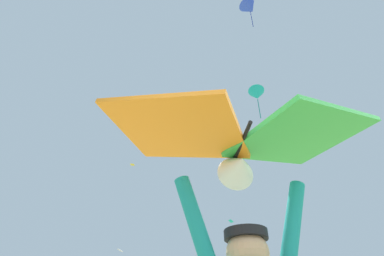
{
  "coord_description": "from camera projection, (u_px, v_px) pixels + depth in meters",
  "views": [
    {
      "loc": [
        -1.01,
        -1.49,
        1.1
      ],
      "look_at": [
        -0.34,
        1.4,
        3.24
      ],
      "focal_mm": 28.1,
      "sensor_mm": 36.0,
      "label": 1
    }
  ],
  "objects": [
    {
      "name": "distant_kite_teal_high_right",
      "position": [
        257.0,
        95.0,
        17.83
      ],
      "size": [
        1.16,
        1.21,
        2.25
      ],
      "color": "#19B2AD"
    },
    {
      "name": "distant_kite_blue_far_center",
      "position": [
        250.0,
        8.0,
        18.79
      ],
      "size": [
        1.65,
        1.48,
        2.54
      ],
      "color": "blue"
    },
    {
      "name": "held_stunt_kite",
      "position": [
        239.0,
        142.0,
        1.92
      ],
      "size": [
        1.79,
        1.04,
        0.4
      ],
      "color": "black"
    },
    {
      "name": "distant_kite_teal_mid_right",
      "position": [
        131.0,
        110.0,
        21.63
      ],
      "size": [
        1.21,
        1.27,
        1.95
      ],
      "color": "#19B2AD"
    },
    {
      "name": "distant_kite_white_overhead_distant",
      "position": [
        120.0,
        250.0,
        26.77
      ],
      "size": [
        0.7,
        0.74,
        0.33
      ],
      "color": "white"
    },
    {
      "name": "distant_kite_teal_high_left",
      "position": [
        231.0,
        221.0,
        31.65
      ],
      "size": [
        0.53,
        0.58,
        0.33
      ],
      "color": "#19B2AD"
    },
    {
      "name": "distant_kite_yellow_mid_left",
      "position": [
        132.0,
        164.0,
        36.92
      ],
      "size": [
        0.67,
        0.67,
        0.16
      ],
      "color": "yellow"
    }
  ]
}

